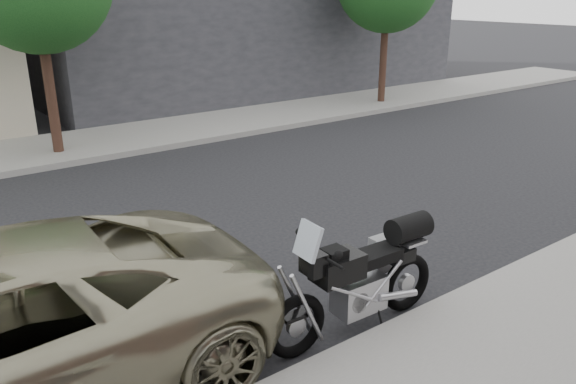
# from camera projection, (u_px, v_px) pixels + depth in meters

# --- Properties ---
(ground) EXTENTS (120.00, 120.00, 0.00)m
(ground) POSITION_uv_depth(u_px,v_px,m) (265.00, 213.00, 10.27)
(ground) COLOR black
(ground) RESTS_ON ground
(far_sidewalk) EXTENTS (44.00, 3.00, 0.15)m
(far_sidewalk) POSITION_uv_depth(u_px,v_px,m) (130.00, 138.00, 15.17)
(far_sidewalk) COLOR gray
(far_sidewalk) RESTS_ON ground
(motorcycle) EXTENTS (2.47, 0.80, 1.56)m
(motorcycle) POSITION_uv_depth(u_px,v_px,m) (365.00, 276.00, 6.62)
(motorcycle) COLOR black
(motorcycle) RESTS_ON ground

